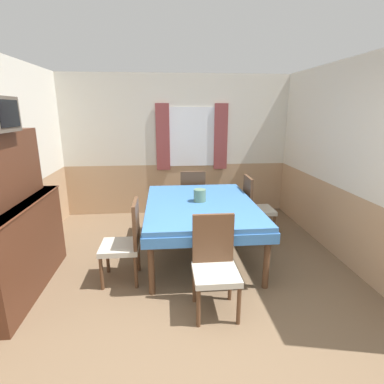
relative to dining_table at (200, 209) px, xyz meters
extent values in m
plane|color=brown|center=(-0.23, -1.86, -0.66)|extent=(16.00, 16.00, 0.00)
cube|color=silver|center=(-0.23, 1.86, 1.11)|extent=(4.59, 0.05, 1.65)
cube|color=tan|center=(-0.23, 1.86, -0.19)|extent=(4.59, 0.05, 0.95)
cube|color=white|center=(0.05, 1.83, 0.81)|extent=(0.94, 0.01, 1.09)
cube|color=brown|center=(-0.49, 1.81, 0.81)|extent=(0.25, 0.03, 1.22)
cube|color=brown|center=(0.60, 1.81, 0.81)|extent=(0.25, 0.03, 1.22)
cube|color=silver|center=(-2.35, -0.01, 1.11)|extent=(0.05, 4.10, 1.65)
cube|color=tan|center=(-2.35, -0.01, -0.19)|extent=(0.05, 4.10, 0.95)
cube|color=silver|center=(1.89, -0.01, 1.11)|extent=(0.05, 4.10, 1.65)
cube|color=tan|center=(1.89, -0.01, -0.19)|extent=(0.05, 4.10, 0.95)
cube|color=#386BA8|center=(0.00, 0.00, 0.07)|extent=(1.44, 1.95, 0.06)
cube|color=#386BA8|center=(0.00, 0.00, -0.02)|extent=(1.47, 1.98, 0.12)
cylinder|color=brown|center=(-0.64, -0.89, -0.31)|extent=(0.07, 0.07, 0.70)
cylinder|color=brown|center=(0.64, -0.89, -0.31)|extent=(0.07, 0.07, 0.70)
cylinder|color=brown|center=(-0.64, 0.89, -0.31)|extent=(0.07, 0.07, 0.70)
cylinder|color=brown|center=(0.64, 0.89, -0.31)|extent=(0.07, 0.07, 0.70)
cylinder|color=brown|center=(-1.20, -0.76, -0.46)|extent=(0.04, 0.04, 0.39)
cylinder|color=brown|center=(-1.20, -0.38, -0.46)|extent=(0.04, 0.04, 0.39)
cylinder|color=brown|center=(-0.82, -0.76, -0.46)|extent=(0.04, 0.04, 0.39)
cylinder|color=brown|center=(-0.82, -0.38, -0.46)|extent=(0.04, 0.04, 0.39)
cube|color=#B7B2A3|center=(-1.01, -0.57, -0.24)|extent=(0.44, 0.44, 0.06)
cube|color=brown|center=(-0.81, -0.57, 0.05)|extent=(0.04, 0.42, 0.52)
cylinder|color=brown|center=(0.19, -1.46, -0.46)|extent=(0.04, 0.04, 0.39)
cylinder|color=brown|center=(-0.19, -1.46, -0.46)|extent=(0.04, 0.04, 0.39)
cylinder|color=brown|center=(0.19, -1.08, -0.46)|extent=(0.04, 0.04, 0.39)
cylinder|color=brown|center=(-0.19, -1.08, -0.46)|extent=(0.04, 0.04, 0.39)
cube|color=#B7B2A3|center=(0.00, -1.27, -0.24)|extent=(0.44, 0.44, 0.06)
cube|color=brown|center=(0.00, -1.07, 0.05)|extent=(0.42, 0.04, 0.52)
cylinder|color=brown|center=(1.20, 0.76, -0.46)|extent=(0.04, 0.04, 0.39)
cylinder|color=brown|center=(1.20, 0.38, -0.46)|extent=(0.04, 0.04, 0.39)
cylinder|color=brown|center=(0.82, 0.76, -0.46)|extent=(0.04, 0.04, 0.39)
cylinder|color=brown|center=(0.82, 0.38, -0.46)|extent=(0.04, 0.04, 0.39)
cube|color=#B7B2A3|center=(1.01, 0.57, -0.24)|extent=(0.44, 0.44, 0.06)
cube|color=brown|center=(0.81, 0.57, 0.05)|extent=(0.04, 0.42, 0.52)
cylinder|color=brown|center=(-0.19, 1.46, -0.46)|extent=(0.04, 0.04, 0.39)
cylinder|color=brown|center=(0.19, 1.46, -0.46)|extent=(0.04, 0.04, 0.39)
cylinder|color=brown|center=(-0.19, 1.08, -0.46)|extent=(0.04, 0.04, 0.39)
cylinder|color=brown|center=(0.19, 1.08, -0.46)|extent=(0.04, 0.04, 0.39)
cube|color=#B7B2A3|center=(0.00, 1.27, -0.24)|extent=(0.44, 0.44, 0.06)
cube|color=brown|center=(0.00, 1.07, 0.05)|extent=(0.42, 0.04, 0.52)
cube|color=#4C2819|center=(-2.09, -0.68, -0.16)|extent=(0.44, 1.59, 1.01)
cube|color=brown|center=(-2.09, -0.68, 0.34)|extent=(0.46, 1.61, 0.02)
cube|color=black|center=(-1.93, -0.72, 1.27)|extent=(0.01, 0.38, 0.26)
cylinder|color=slate|center=(0.00, 0.06, 0.18)|extent=(0.17, 0.17, 0.17)
camera|label=1|loc=(-0.47, -3.82, 1.31)|focal=28.00mm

